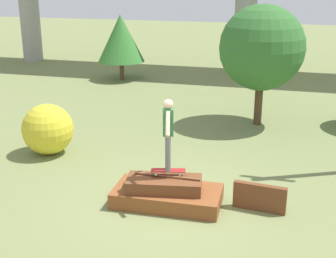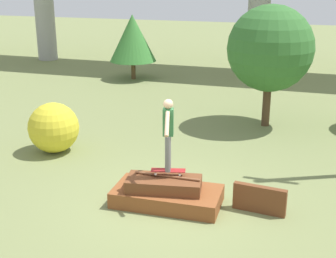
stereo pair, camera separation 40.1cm
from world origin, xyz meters
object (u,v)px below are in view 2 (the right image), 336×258
object	(u,v)px
tree_behind_left	(133,38)
tree_behind_right	(270,49)
skateboard	(168,171)
skater	(168,130)
bush_yellow_flowering	(54,128)

from	to	relation	value
tree_behind_left	tree_behind_right	world-z (taller)	tree_behind_right
skateboard	skater	world-z (taller)	skater
bush_yellow_flowering	skateboard	bearing A→B (deg)	-26.73
skateboard	skater	size ratio (longest dim) A/B	0.49
skater	tree_behind_left	bearing A→B (deg)	114.75
skateboard	skater	xyz separation A→B (m)	(0.00, 0.00, 0.93)
skater	tree_behind_left	xyz separation A→B (m)	(-5.37, 11.64, 0.26)
skater	tree_behind_right	distance (m)	6.44
tree_behind_right	bush_yellow_flowering	xyz separation A→B (m)	(-5.44, -4.21, -1.84)
bush_yellow_flowering	skater	bearing A→B (deg)	-26.73
skater	tree_behind_right	size ratio (longest dim) A/B	0.40
bush_yellow_flowering	tree_behind_left	bearing A→B (deg)	98.14
skater	tree_behind_right	xyz separation A→B (m)	(1.45, 6.22, 0.87)
bush_yellow_flowering	tree_behind_right	bearing A→B (deg)	37.72
tree_behind_right	tree_behind_left	bearing A→B (deg)	141.50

